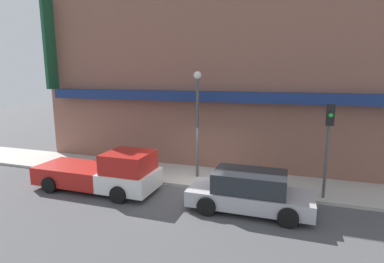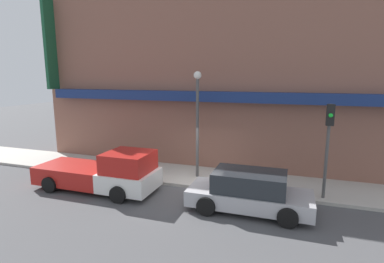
{
  "view_description": "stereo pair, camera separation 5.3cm",
  "coord_description": "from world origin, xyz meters",
  "px_view_note": "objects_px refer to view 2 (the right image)",
  "views": [
    {
      "loc": [
        4.04,
        -11.83,
        4.87
      ],
      "look_at": [
        -0.3,
        1.15,
        2.33
      ],
      "focal_mm": 28.0,
      "sensor_mm": 36.0,
      "label": 1
    },
    {
      "loc": [
        4.09,
        -11.82,
        4.87
      ],
      "look_at": [
        -0.3,
        1.15,
        2.33
      ],
      "focal_mm": 28.0,
      "sensor_mm": 36.0,
      "label": 2
    }
  ],
  "objects_px": {
    "fire_hydrant": "(129,167)",
    "traffic_light": "(328,135)",
    "parked_car": "(249,192)",
    "street_lamp": "(197,111)",
    "pickup_truck": "(104,173)"
  },
  "relations": [
    {
      "from": "pickup_truck",
      "to": "traffic_light",
      "type": "distance_m",
      "value": 9.23
    },
    {
      "from": "pickup_truck",
      "to": "fire_hydrant",
      "type": "relative_size",
      "value": 8.89
    },
    {
      "from": "pickup_truck",
      "to": "traffic_light",
      "type": "bearing_deg",
      "value": 9.78
    },
    {
      "from": "fire_hydrant",
      "to": "traffic_light",
      "type": "xyz_separation_m",
      "value": [
        8.83,
        -0.28,
        2.25
      ]
    },
    {
      "from": "pickup_truck",
      "to": "fire_hydrant",
      "type": "height_order",
      "value": "pickup_truck"
    },
    {
      "from": "pickup_truck",
      "to": "parked_car",
      "type": "bearing_deg",
      "value": -1.17
    },
    {
      "from": "pickup_truck",
      "to": "street_lamp",
      "type": "distance_m",
      "value": 4.96
    },
    {
      "from": "traffic_light",
      "to": "parked_car",
      "type": "bearing_deg",
      "value": -147.26
    },
    {
      "from": "parked_car",
      "to": "fire_hydrant",
      "type": "height_order",
      "value": "parked_car"
    },
    {
      "from": "fire_hydrant",
      "to": "street_lamp",
      "type": "distance_m",
      "value": 4.43
    },
    {
      "from": "fire_hydrant",
      "to": "parked_car",
      "type": "bearing_deg",
      "value": -17.93
    },
    {
      "from": "parked_car",
      "to": "street_lamp",
      "type": "relative_size",
      "value": 0.9
    },
    {
      "from": "pickup_truck",
      "to": "fire_hydrant",
      "type": "distance_m",
      "value": 2.03
    },
    {
      "from": "fire_hydrant",
      "to": "traffic_light",
      "type": "bearing_deg",
      "value": -1.81
    },
    {
      "from": "fire_hydrant",
      "to": "street_lamp",
      "type": "bearing_deg",
      "value": 11.36
    }
  ]
}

